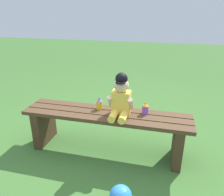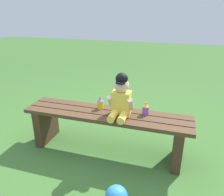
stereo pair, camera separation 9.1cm
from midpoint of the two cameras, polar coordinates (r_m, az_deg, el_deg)
ground_plane at (r=2.32m, az=-2.64°, el=-13.42°), size 16.00×16.00×0.00m
park_bench at (r=2.16m, az=-2.77°, el=-7.07°), size 1.62×0.35×0.43m
child_figure at (r=1.98m, az=1.00°, el=0.12°), size 0.23×0.27×0.40m
sippy_cup_left at (r=2.15m, az=-4.54°, el=-1.47°), size 0.06×0.06×0.12m
sippy_cup_right at (r=2.06m, az=7.43°, el=-2.69°), size 0.06×0.06×0.12m
toy_ball at (r=1.74m, az=0.64°, el=-24.37°), size 0.17×0.17×0.17m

